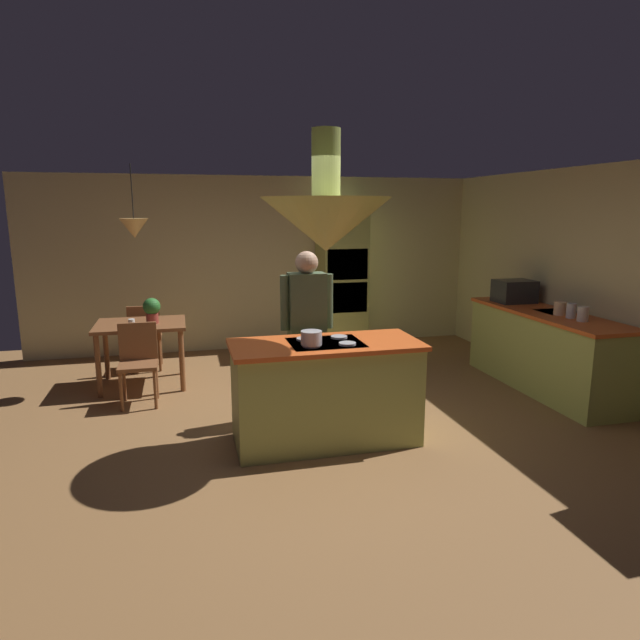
# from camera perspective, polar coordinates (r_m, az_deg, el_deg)

# --- Properties ---
(ground) EXTENTS (8.16, 8.16, 0.00)m
(ground) POSITION_cam_1_polar(r_m,az_deg,el_deg) (5.31, 0.01, -11.54)
(ground) COLOR olive
(wall_back) EXTENTS (6.80, 0.10, 2.55)m
(wall_back) POSITION_cam_1_polar(r_m,az_deg,el_deg) (8.31, -5.86, 5.88)
(wall_back) COLOR beige
(wall_back) RESTS_ON ground
(wall_right) EXTENTS (0.10, 7.20, 2.55)m
(wall_right) POSITION_cam_1_polar(r_m,az_deg,el_deg) (6.84, 26.57, 3.54)
(wall_right) COLOR beige
(wall_right) RESTS_ON ground
(kitchen_island) EXTENTS (1.68, 0.76, 0.94)m
(kitchen_island) POSITION_cam_1_polar(r_m,az_deg,el_deg) (4.96, 0.58, -7.47)
(kitchen_island) COLOR #A8B259
(kitchen_island) RESTS_ON ground
(counter_run_right) EXTENTS (0.73, 2.29, 0.92)m
(counter_run_right) POSITION_cam_1_polar(r_m,az_deg,el_deg) (6.88, 22.32, -2.90)
(counter_run_right) COLOR #A8B259
(counter_run_right) RESTS_ON ground
(oven_tower) EXTENTS (0.66, 0.62, 2.13)m
(oven_tower) POSITION_cam_1_polar(r_m,az_deg,el_deg) (8.17, 2.27, 4.34)
(oven_tower) COLOR #A8B259
(oven_tower) RESTS_ON ground
(dining_table) EXTENTS (1.02, 0.82, 0.76)m
(dining_table) POSITION_cam_1_polar(r_m,az_deg,el_deg) (6.81, -18.09, -1.19)
(dining_table) COLOR brown
(dining_table) RESTS_ON ground
(person_at_island) EXTENTS (0.53, 0.22, 1.68)m
(person_at_island) POSITION_cam_1_polar(r_m,az_deg,el_deg) (5.43, -1.36, -0.34)
(person_at_island) COLOR tan
(person_at_island) RESTS_ON ground
(range_hood) EXTENTS (1.10, 1.10, 1.00)m
(range_hood) POSITION_cam_1_polar(r_m,az_deg,el_deg) (4.69, 0.62, 10.24)
(range_hood) COLOR #A8B259
(pendant_light_over_table) EXTENTS (0.32, 0.32, 0.82)m
(pendant_light_over_table) POSITION_cam_1_polar(r_m,az_deg,el_deg) (6.66, -18.74, 9.03)
(pendant_light_over_table) COLOR #E0B266
(chair_facing_island) EXTENTS (0.40, 0.40, 0.87)m
(chair_facing_island) POSITION_cam_1_polar(r_m,az_deg,el_deg) (6.23, -18.37, -3.75)
(chair_facing_island) COLOR brown
(chair_facing_island) RESTS_ON ground
(chair_by_back_wall) EXTENTS (0.40, 0.40, 0.87)m
(chair_by_back_wall) POSITION_cam_1_polar(r_m,az_deg,el_deg) (7.45, -17.72, -1.26)
(chair_by_back_wall) COLOR brown
(chair_by_back_wall) RESTS_ON ground
(potted_plant_on_table) EXTENTS (0.20, 0.20, 0.30)m
(potted_plant_on_table) POSITION_cam_1_polar(r_m,az_deg,el_deg) (6.70, -17.08, 1.09)
(potted_plant_on_table) COLOR #99382D
(potted_plant_on_table) RESTS_ON dining_table
(cup_on_table) EXTENTS (0.07, 0.07, 0.09)m
(cup_on_table) POSITION_cam_1_polar(r_m,az_deg,el_deg) (6.58, -18.99, -0.29)
(cup_on_table) COLOR white
(cup_on_table) RESTS_ON dining_table
(canister_flour) EXTENTS (0.11, 0.11, 0.16)m
(canister_flour) POSITION_cam_1_polar(r_m,az_deg,el_deg) (6.34, 25.65, 0.57)
(canister_flour) COLOR silver
(canister_flour) RESTS_ON counter_run_right
(canister_sugar) EXTENTS (0.10, 0.10, 0.16)m
(canister_sugar) POSITION_cam_1_polar(r_m,az_deg,el_deg) (6.48, 24.64, 0.88)
(canister_sugar) COLOR silver
(canister_sugar) RESTS_ON counter_run_right
(canister_tea) EXTENTS (0.13, 0.13, 0.15)m
(canister_tea) POSITION_cam_1_polar(r_m,az_deg,el_deg) (6.62, 23.67, 1.11)
(canister_tea) COLOR #E0B78C
(canister_tea) RESTS_ON counter_run_right
(microwave_on_counter) EXTENTS (0.46, 0.36, 0.28)m
(microwave_on_counter) POSITION_cam_1_polar(r_m,az_deg,el_deg) (7.31, 19.54, 2.83)
(microwave_on_counter) COLOR #232326
(microwave_on_counter) RESTS_ON counter_run_right
(cooking_pot_on_cooktop) EXTENTS (0.18, 0.18, 0.12)m
(cooking_pot_on_cooktop) POSITION_cam_1_polar(r_m,az_deg,el_deg) (4.65, -0.90, -1.87)
(cooking_pot_on_cooktop) COLOR #B2B2B7
(cooking_pot_on_cooktop) RESTS_ON kitchen_island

